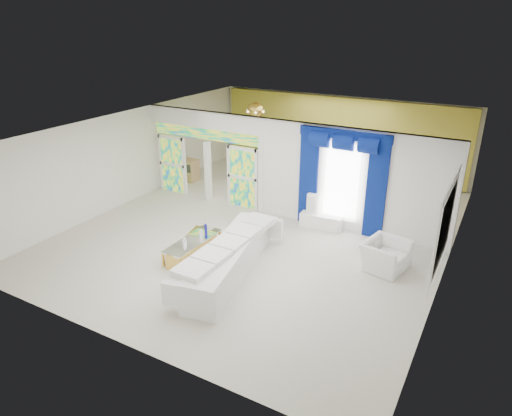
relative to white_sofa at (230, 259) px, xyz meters
The scene contains 22 objects.
floor 2.85m from the white_sofa, 99.78° to the left, with size 12.00×12.00×0.00m, color #B7AF9E.
dividing_wall 4.28m from the white_sofa, 66.17° to the left, with size 5.70×0.18×3.00m, color white.
dividing_header 5.56m from the white_sofa, 131.36° to the left, with size 4.30×0.18×0.55m, color white.
stained_panel_left 6.11m from the white_sofa, 141.50° to the left, with size 0.95×0.04×2.00m, color #994C3F.
stained_panel_right 4.28m from the white_sofa, 116.73° to the left, with size 0.95×0.04×2.00m, color #994C3F.
stained_transom 5.38m from the white_sofa, 131.36° to the left, with size 4.00×0.05×0.35m, color #994C3F.
window_pane 4.09m from the white_sofa, 68.90° to the left, with size 1.00×0.02×2.30m, color white.
blue_drape_left 3.82m from the white_sofa, 83.43° to the left, with size 0.55×0.10×2.80m, color #040A4C.
blue_drape_right 4.50m from the white_sofa, 56.46° to the left, with size 0.55×0.10×2.80m, color #040A4C.
blue_pelmet 4.62m from the white_sofa, 68.75° to the left, with size 2.60×0.12×0.25m, color #040A4C.
wall_mirror 4.94m from the white_sofa, 21.78° to the left, with size 0.04×2.70×1.90m, color white.
gold_curtains 8.77m from the white_sofa, 93.16° to the left, with size 9.70×0.12×2.90m, color #B0972A.
white_sofa is the anchor object (origin of this frame).
coffee_table 1.39m from the white_sofa, 167.47° to the left, with size 0.61×1.82×0.41m, color gold.
console_table 3.63m from the white_sofa, 74.84° to the left, with size 1.24×0.39×0.41m, color white.
table_lamp 3.58m from the white_sofa, 79.50° to the left, with size 0.36×0.36×0.58m, color silver.
armchair 3.80m from the white_sofa, 32.92° to the left, with size 1.09×0.95×0.71m, color silver.
grand_piano 7.58m from the white_sofa, 109.86° to the left, with size 1.42×1.86×0.94m, color black.
piano_bench 6.10m from the white_sofa, 114.98° to the left, with size 0.90×0.35×0.30m, color black.
tv_console 7.02m from the white_sofa, 134.82° to the left, with size 0.56×0.51×0.82m, color tan.
chandelier 7.15m from the white_sofa, 114.21° to the left, with size 0.60×0.60×0.60m, color gold.
decanters 1.45m from the white_sofa, 158.32° to the left, with size 0.20×0.95×0.20m.
Camera 1 is at (5.74, -10.90, 5.80)m, focal length 32.10 mm.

